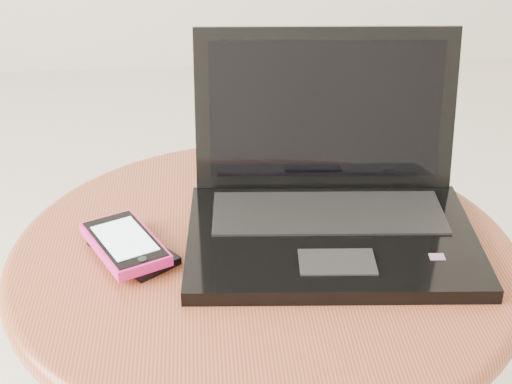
{
  "coord_description": "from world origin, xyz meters",
  "views": [
    {
      "loc": [
        0.03,
        -0.83,
        1.0
      ],
      "look_at": [
        0.1,
        -0.0,
        0.55
      ],
      "focal_mm": 55.74,
      "sensor_mm": 36.0,
      "label": 1
    }
  ],
  "objects": [
    {
      "name": "laptop",
      "position": [
        0.19,
        0.0,
        0.53
      ],
      "size": [
        0.36,
        0.3,
        0.22
      ],
      "color": "black",
      "rests_on": "table"
    },
    {
      "name": "phone_pink",
      "position": [
        -0.06,
        -0.04,
        0.51
      ],
      "size": [
        0.11,
        0.14,
        0.02
      ],
      "color": "#E61E88",
      "rests_on": "phone_black"
    },
    {
      "name": "table",
      "position": [
        0.1,
        -0.03,
        0.38
      ],
      "size": [
        0.62,
        0.62,
        0.49
      ],
      "color": "#5E2914",
      "rests_on": "ground"
    },
    {
      "name": "phone_black",
      "position": [
        -0.05,
        -0.04,
        0.49
      ],
      "size": [
        0.11,
        0.12,
        0.01
      ],
      "color": "black",
      "rests_on": "table"
    }
  ]
}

